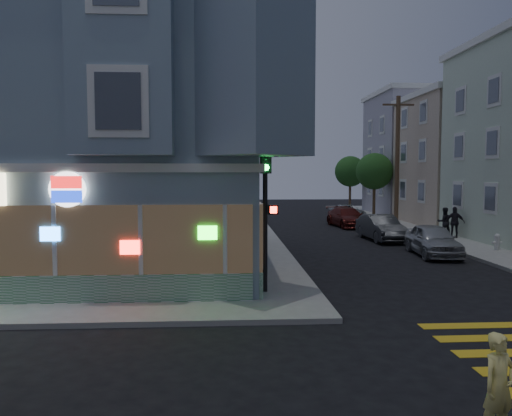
{
  "coord_description": "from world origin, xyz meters",
  "views": [
    {
      "loc": [
        0.04,
        -10.35,
        3.88
      ],
      "look_at": [
        1.09,
        7.18,
        2.61
      ],
      "focal_mm": 35.0,
      "sensor_mm": 36.0,
      "label": 1
    }
  ],
  "objects": [
    {
      "name": "parked_car_b",
      "position": [
        8.79,
        17.26,
        0.73
      ],
      "size": [
        1.82,
        4.52,
        1.46
      ],
      "primitive_type": "imported",
      "rotation": [
        0.0,
        0.0,
        0.06
      ],
      "color": "#333538",
      "rests_on": "ground"
    },
    {
      "name": "running_child",
      "position": [
        3.98,
        -3.56,
        0.78
      ],
      "size": [
        0.66,
        0.54,
        1.56
      ],
      "primitive_type": "imported",
      "rotation": [
        0.0,
        0.0,
        0.34
      ],
      "color": "#ECE078",
      "rests_on": "ground"
    },
    {
      "name": "fire_hydrant",
      "position": [
        13.0,
        12.61,
        0.57
      ],
      "size": [
        0.46,
        0.26,
        0.79
      ],
      "color": "silver",
      "rests_on": "sidewalk_ne"
    },
    {
      "name": "traffic_signal",
      "position": [
        1.26,
        4.88,
        3.33
      ],
      "size": [
        0.57,
        0.53,
        4.7
      ],
      "rotation": [
        0.0,
        0.0,
        0.16
      ],
      "color": "black",
      "rests_on": "sidewalk_nw"
    },
    {
      "name": "row_house_c",
      "position": [
        19.5,
        25.0,
        4.65
      ],
      "size": [
        12.0,
        8.6,
        9.0
      ],
      "primitive_type": "cube",
      "color": "tan",
      "rests_on": "sidewalk_ne"
    },
    {
      "name": "parked_car_d",
      "position": [
        9.89,
        29.58,
        0.61
      ],
      "size": [
        2.41,
        4.58,
        1.23
      ],
      "primitive_type": "imported",
      "rotation": [
        0.0,
        0.0,
        0.08
      ],
      "color": "#9BA0A5",
      "rests_on": "ground"
    },
    {
      "name": "street_tree_far",
      "position": [
        12.2,
        38.0,
        3.94
      ],
      "size": [
        3.0,
        3.0,
        5.3
      ],
      "color": "#4C3826",
      "rests_on": "sidewalk_ne"
    },
    {
      "name": "row_house_d",
      "position": [
        19.5,
        34.0,
        5.4
      ],
      "size": [
        12.0,
        8.6,
        10.5
      ],
      "primitive_type": "cube",
      "color": "gray",
      "rests_on": "sidewalk_ne"
    },
    {
      "name": "utility_pole",
      "position": [
        12.0,
        24.0,
        4.8
      ],
      "size": [
        2.2,
        0.3,
        9.0
      ],
      "color": "#4C3826",
      "rests_on": "sidewalk_ne"
    },
    {
      "name": "street_tree_near",
      "position": [
        12.2,
        30.0,
        3.94
      ],
      "size": [
        3.0,
        3.0,
        5.3
      ],
      "color": "#4C3826",
      "rests_on": "sidewalk_ne"
    },
    {
      "name": "parked_car_a",
      "position": [
        9.61,
        12.06,
        0.74
      ],
      "size": [
        2.1,
        4.46,
        1.48
      ],
      "primitive_type": "imported",
      "rotation": [
        0.0,
        0.0,
        -0.08
      ],
      "color": "#A4A8AC",
      "rests_on": "ground"
    },
    {
      "name": "corner_building",
      "position": [
        -6.0,
        10.98,
        5.82
      ],
      "size": [
        14.6,
        14.6,
        11.4
      ],
      "color": "slate",
      "rests_on": "sidewalk_nw"
    },
    {
      "name": "pedestrian_b",
      "position": [
        13.0,
        17.07,
        1.03
      ],
      "size": [
        1.12,
        0.74,
        1.77
      ],
      "primitive_type": "imported",
      "rotation": [
        0.0,
        0.0,
        2.82
      ],
      "color": "black",
      "rests_on": "sidewalk_ne"
    },
    {
      "name": "sidewalk_nw",
      "position": [
        -13.5,
        23.0,
        0.07
      ],
      "size": [
        33.0,
        42.0,
        0.15
      ],
      "primitive_type": "cube",
      "color": "gray",
      "rests_on": "ground"
    },
    {
      "name": "pedestrian_a",
      "position": [
        12.75,
        17.9,
        0.99
      ],
      "size": [
        0.85,
        0.69,
        1.67
      ],
      "primitive_type": "imported",
      "rotation": [
        0.0,
        0.0,
        3.07
      ],
      "color": "black",
      "rests_on": "sidewalk_ne"
    },
    {
      "name": "parked_car_c",
      "position": [
        8.6,
        24.38,
        0.68
      ],
      "size": [
        2.47,
        4.89,
        1.36
      ],
      "primitive_type": "imported",
      "rotation": [
        0.0,
        0.0,
        0.12
      ],
      "color": "#571813",
      "rests_on": "ground"
    },
    {
      "name": "ground",
      "position": [
        0.0,
        0.0,
        0.0
      ],
      "size": [
        120.0,
        120.0,
        0.0
      ],
      "primitive_type": "plane",
      "color": "black",
      "rests_on": "ground"
    }
  ]
}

